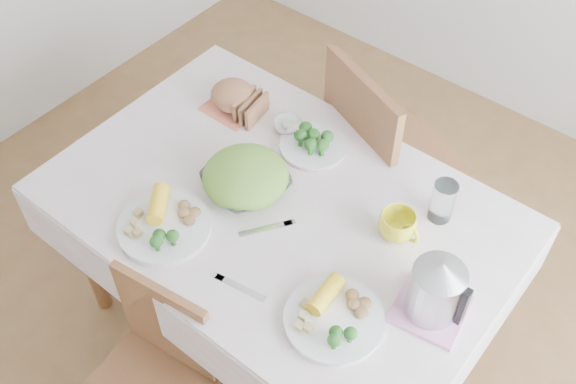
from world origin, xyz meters
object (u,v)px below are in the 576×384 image
Objects in this scene: chair_far at (395,165)px; dinner_plate_left at (165,227)px; dining_table at (280,272)px; dinner_plate_right at (334,320)px; salad_bowl at (246,183)px; yellow_mug at (397,226)px; electric_kettle at (436,287)px.

chair_far is 1.04m from dinner_plate_left.
dining_table is 0.55m from dinner_plate_left.
dinner_plate_right is (0.32, -0.89, 0.31)m from chair_far.
yellow_mug reaches higher than salad_bowl.
dinner_plate_left reaches higher than dining_table.
chair_far is 0.96m from electric_kettle.
dinner_plate_left is 1.41× the size of electric_kettle.
salad_bowl is 0.72m from electric_kettle.
electric_kettle is at bearing 18.49° from dinner_plate_left.
dining_table is 0.61m from dinner_plate_right.
electric_kettle reaches higher than yellow_mug.
dinner_plate_right is (0.40, -0.24, 0.40)m from dining_table.
dinner_plate_left is 0.62m from dinner_plate_right.
dinner_plate_right is (0.61, 0.07, 0.00)m from dinner_plate_left.
electric_kettle is at bearing -3.70° from dining_table.
electric_kettle is (0.72, -0.02, 0.09)m from salad_bowl.
chair_far is 3.46× the size of dinner_plate_right.
electric_kettle is at bearing 148.40° from chair_far.
electric_kettle reaches higher than chair_far.
yellow_mug is 0.56× the size of electric_kettle.
yellow_mug reaches higher than dining_table.
electric_kettle reaches higher than dinner_plate_left.
dinner_plate_right is 0.30m from electric_kettle.
electric_kettle is (0.23, -0.17, 0.07)m from yellow_mug.
dining_table is 0.78m from electric_kettle.
chair_far is 3.32× the size of dinner_plate_left.
salad_bowl is at bearing -171.22° from dining_table.
dinner_plate_left and dinner_plate_right have the same top height.
yellow_mug is (0.29, -0.52, 0.34)m from chair_far.
chair_far is at bearing 73.40° from salad_bowl.
chair_far is (0.07, 0.65, 0.09)m from dining_table.
salad_bowl reaches higher than dinner_plate_right.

